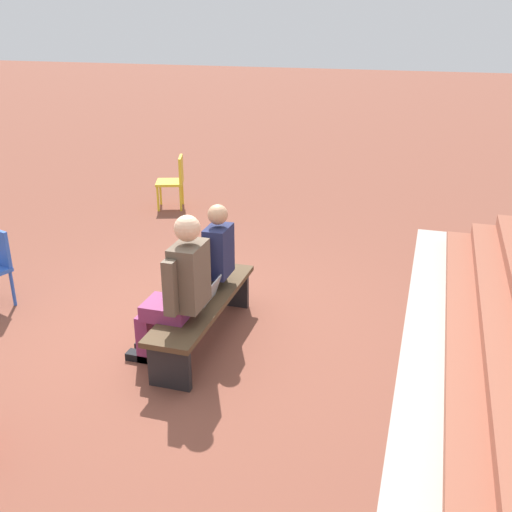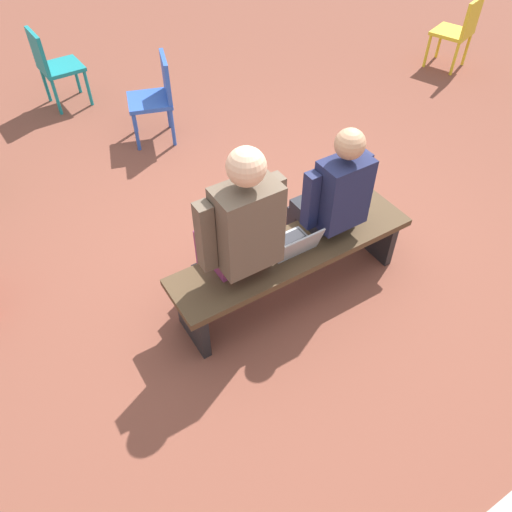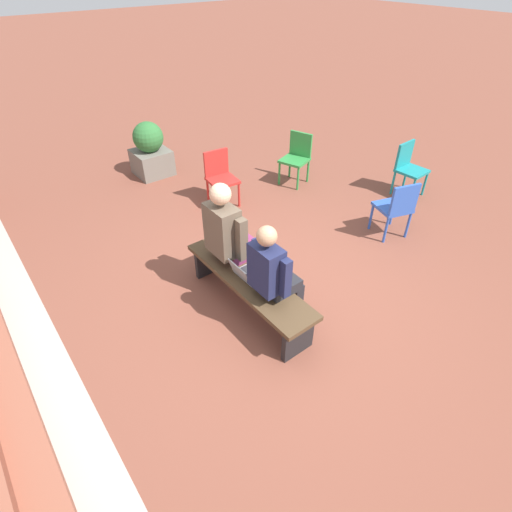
# 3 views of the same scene
# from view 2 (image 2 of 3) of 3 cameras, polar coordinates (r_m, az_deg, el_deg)

# --- Properties ---
(ground_plane) EXTENTS (60.00, 60.00, 0.00)m
(ground_plane) POSITION_cam_2_polar(r_m,az_deg,el_deg) (3.95, 2.63, -0.66)
(ground_plane) COLOR brown
(bench) EXTENTS (1.80, 0.44, 0.45)m
(bench) POSITION_cam_2_polar(r_m,az_deg,el_deg) (3.49, 4.24, -0.19)
(bench) COLOR #4C3823
(bench) RESTS_ON ground
(person_student) EXTENTS (0.50, 0.64, 1.28)m
(person_student) POSITION_cam_2_polar(r_m,az_deg,el_deg) (3.47, 8.55, 6.47)
(person_student) COLOR #232328
(person_student) RESTS_ON ground
(person_adult) EXTENTS (0.58, 0.73, 1.41)m
(person_adult) POSITION_cam_2_polar(r_m,az_deg,el_deg) (3.11, -2.05, 2.86)
(person_adult) COLOR #7F2D5B
(person_adult) RESTS_ON ground
(laptop) EXTENTS (0.32, 0.29, 0.21)m
(laptop) POSITION_cam_2_polar(r_m,az_deg,el_deg) (3.38, 4.30, 1.32)
(laptop) COLOR #9EA0A5
(laptop) RESTS_ON bench
(plastic_chair_far_left) EXTENTS (0.53, 0.53, 0.84)m
(plastic_chair_far_left) POSITION_cam_2_polar(r_m,az_deg,el_deg) (7.06, 22.22, 22.90)
(plastic_chair_far_left) COLOR gold
(plastic_chair_far_left) RESTS_ON ground
(plastic_chair_near_bench_right) EXTENTS (0.44, 0.44, 0.84)m
(plastic_chair_near_bench_right) POSITION_cam_2_polar(r_m,az_deg,el_deg) (6.14, -22.21, 19.69)
(plastic_chair_near_bench_right) COLOR teal
(plastic_chair_near_bench_right) RESTS_ON ground
(plastic_chair_far_right) EXTENTS (0.53, 0.53, 0.84)m
(plastic_chair_far_right) POSITION_cam_2_polar(r_m,az_deg,el_deg) (5.23, -11.29, 17.70)
(plastic_chair_far_right) COLOR #2D56B7
(plastic_chair_far_right) RESTS_ON ground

